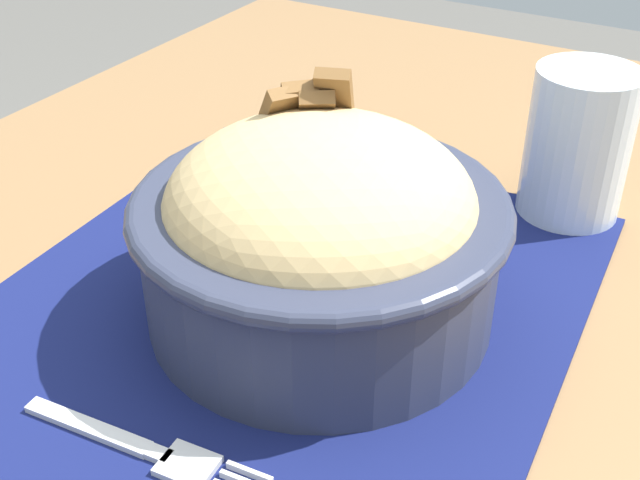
{
  "coord_description": "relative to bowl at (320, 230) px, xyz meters",
  "views": [
    {
      "loc": [
        0.26,
        0.19,
        1.03
      ],
      "look_at": [
        -0.07,
        -0.01,
        0.78
      ],
      "focal_mm": 46.15,
      "sensor_mm": 36.0,
      "label": 1
    }
  ],
  "objects": [
    {
      "name": "drinking_glass",
      "position": [
        -0.19,
        0.09,
        -0.01
      ],
      "size": [
        0.07,
        0.07,
        0.11
      ],
      "color": "silver",
      "rests_on": "table"
    },
    {
      "name": "placemat",
      "position": [
        0.05,
        -0.02,
        -0.06
      ],
      "size": [
        0.49,
        0.35,
        0.0
      ],
      "primitive_type": "cube",
      "rotation": [
        0.0,
        0.0,
        0.05
      ],
      "color": "#11194C",
      "rests_on": "table"
    },
    {
      "name": "fork",
      "position": [
        0.14,
        -0.01,
        -0.05
      ],
      "size": [
        0.02,
        0.14,
        0.0
      ],
      "color": "silver",
      "rests_on": "placemat"
    },
    {
      "name": "bowl",
      "position": [
        0.0,
        0.0,
        0.0
      ],
      "size": [
        0.22,
        0.22,
        0.13
      ],
      "color": "#2D3347",
      "rests_on": "placemat"
    }
  ]
}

